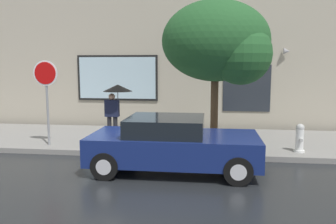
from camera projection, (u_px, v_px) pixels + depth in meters
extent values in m
plane|color=black|center=(144.00, 169.00, 8.60)|extent=(60.00, 60.00, 0.00)
cube|color=gray|center=(162.00, 140.00, 11.54)|extent=(20.00, 4.00, 0.15)
cube|color=#B2A893|center=(170.00, 42.00, 13.53)|extent=(20.00, 0.40, 7.00)
cube|color=black|center=(117.00, 78.00, 13.76)|extent=(3.28, 0.06, 1.81)
cube|color=silver|center=(117.00, 78.00, 13.73)|extent=(3.12, 0.03, 1.65)
cube|color=#262B33|center=(247.00, 88.00, 13.19)|extent=(1.80, 0.04, 1.80)
cone|color=#99999E|center=(287.00, 51.00, 12.70)|extent=(0.22, 0.24, 0.24)
cube|color=navy|center=(174.00, 147.00, 8.36)|extent=(4.06, 1.87, 0.65)
cube|color=black|center=(166.00, 126.00, 8.31)|extent=(1.83, 1.64, 0.42)
cylinder|color=black|center=(233.00, 151.00, 9.05)|extent=(0.64, 0.22, 0.64)
cylinder|color=silver|center=(233.00, 151.00, 9.05)|extent=(0.35, 0.24, 0.35)
cylinder|color=black|center=(238.00, 171.00, 7.37)|extent=(0.64, 0.22, 0.64)
cylinder|color=silver|center=(238.00, 171.00, 7.37)|extent=(0.35, 0.24, 0.35)
cylinder|color=black|center=(124.00, 148.00, 9.42)|extent=(0.64, 0.22, 0.64)
cylinder|color=silver|center=(124.00, 148.00, 9.42)|extent=(0.35, 0.24, 0.35)
cylinder|color=black|center=(105.00, 166.00, 7.73)|extent=(0.64, 0.22, 0.64)
cylinder|color=silver|center=(105.00, 166.00, 7.73)|extent=(0.35, 0.24, 0.35)
cylinder|color=white|center=(300.00, 140.00, 9.61)|extent=(0.22, 0.22, 0.69)
sphere|color=#BBBBB7|center=(300.00, 128.00, 9.57)|extent=(0.23, 0.23, 0.23)
cylinder|color=#BBBBB7|center=(301.00, 140.00, 9.45)|extent=(0.09, 0.12, 0.09)
cylinder|color=#BBBBB7|center=(298.00, 138.00, 9.77)|extent=(0.09, 0.12, 0.09)
cylinder|color=white|center=(299.00, 151.00, 9.66)|extent=(0.30, 0.30, 0.06)
cylinder|color=black|center=(109.00, 128.00, 11.22)|extent=(0.14, 0.14, 0.77)
cylinder|color=black|center=(115.00, 128.00, 11.19)|extent=(0.14, 0.14, 0.77)
cube|color=#191E38|center=(112.00, 108.00, 11.12)|extent=(0.45, 0.22, 0.55)
sphere|color=tan|center=(112.00, 97.00, 11.06)|extent=(0.21, 0.21, 0.21)
cylinder|color=#4C4C51|center=(118.00, 101.00, 11.06)|extent=(0.02, 0.02, 0.90)
cone|color=black|center=(118.00, 88.00, 11.00)|extent=(0.95, 0.95, 0.22)
cylinder|color=#4C3823|center=(214.00, 110.00, 10.01)|extent=(0.22, 0.22, 2.27)
ellipsoid|color=#235628|center=(216.00, 41.00, 9.74)|extent=(3.07, 2.61, 2.30)
sphere|color=#235628|center=(241.00, 54.00, 9.33)|extent=(1.69, 1.69, 1.69)
cylinder|color=gray|center=(47.00, 104.00, 10.33)|extent=(0.07, 0.07, 2.55)
cylinder|color=white|center=(45.00, 73.00, 10.17)|extent=(0.76, 0.02, 0.76)
cylinder|color=red|center=(45.00, 73.00, 10.15)|extent=(0.66, 0.02, 0.66)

